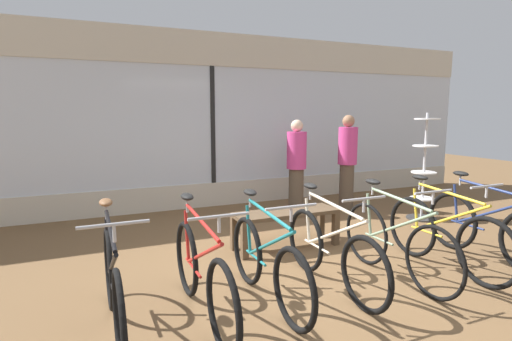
# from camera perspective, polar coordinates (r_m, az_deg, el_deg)

# --- Properties ---
(ground_plane) EXTENTS (24.00, 24.00, 0.00)m
(ground_plane) POSITION_cam_1_polar(r_m,az_deg,el_deg) (4.65, 7.55, -14.15)
(ground_plane) COLOR brown
(shop_back_wall) EXTENTS (12.00, 0.08, 3.20)m
(shop_back_wall) POSITION_cam_1_polar(r_m,az_deg,el_deg) (7.48, -6.26, 7.28)
(shop_back_wall) COLOR beige
(shop_back_wall) RESTS_ON ground_plane
(bicycle_far_left) EXTENTS (0.46, 1.78, 1.05)m
(bicycle_far_left) POSITION_cam_1_polar(r_m,az_deg,el_deg) (3.46, -19.73, -15.34)
(bicycle_far_left) COLOR black
(bicycle_far_left) RESTS_ON ground_plane
(bicycle_left) EXTENTS (0.46, 1.80, 1.04)m
(bicycle_left) POSITION_cam_1_polar(r_m,az_deg,el_deg) (3.54, -7.77, -14.56)
(bicycle_left) COLOR black
(bicycle_left) RESTS_ON ground_plane
(bicycle_center_left) EXTENTS (0.46, 1.69, 1.03)m
(bicycle_center_left) POSITION_cam_1_polar(r_m,az_deg,el_deg) (3.79, 1.59, -13.11)
(bicycle_center_left) COLOR black
(bicycle_center_left) RESTS_ON ground_plane
(bicycle_center) EXTENTS (0.46, 1.74, 1.03)m
(bicycle_center) POSITION_cam_1_polar(r_m,az_deg,el_deg) (4.16, 10.70, -11.26)
(bicycle_center) COLOR black
(bicycle_center) RESTS_ON ground_plane
(bicycle_center_right) EXTENTS (0.46, 1.71, 1.04)m
(bicycle_center_right) POSITION_cam_1_polar(r_m,az_deg,el_deg) (4.55, 19.30, -9.62)
(bicycle_center_right) COLOR black
(bicycle_center_right) RESTS_ON ground_plane
(bicycle_right) EXTENTS (0.46, 1.74, 1.05)m
(bicycle_right) POSITION_cam_1_polar(r_m,az_deg,el_deg) (5.01, 25.39, -8.34)
(bicycle_right) COLOR black
(bicycle_right) RESTS_ON ground_plane
(bicycle_far_right) EXTENTS (0.46, 1.76, 1.06)m
(bicycle_far_right) POSITION_cam_1_polar(r_m,az_deg,el_deg) (5.53, 30.14, -7.16)
(bicycle_far_right) COLOR black
(bicycle_far_right) RESTS_ON ground_plane
(accessory_rack) EXTENTS (0.48, 0.48, 1.76)m
(accessory_rack) POSITION_cam_1_polar(r_m,az_deg,el_deg) (7.14, 22.82, -0.76)
(accessory_rack) COLOR #333333
(accessory_rack) RESTS_ON ground_plane
(display_bench) EXTENTS (1.40, 0.44, 0.49)m
(display_bench) POSITION_cam_1_polar(r_m,az_deg,el_deg) (5.28, 4.31, -6.75)
(display_bench) COLOR brown
(display_bench) RESTS_ON ground_plane
(customer_near_rack) EXTENTS (0.46, 0.46, 1.72)m
(customer_near_rack) POSITION_cam_1_polar(r_m,az_deg,el_deg) (7.38, 12.91, 1.41)
(customer_near_rack) COLOR brown
(customer_near_rack) RESTS_ON ground_plane
(customer_by_window) EXTENTS (0.42, 0.42, 1.64)m
(customer_by_window) POSITION_cam_1_polar(r_m,az_deg,el_deg) (6.93, 5.79, 0.77)
(customer_by_window) COLOR brown
(customer_by_window) RESTS_ON ground_plane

